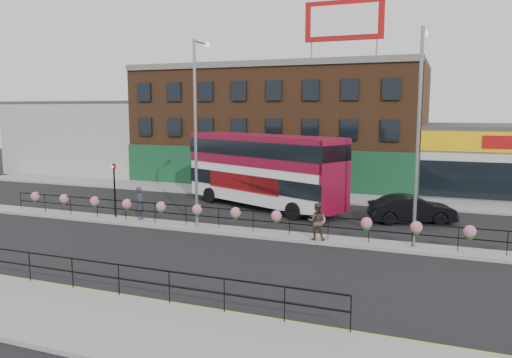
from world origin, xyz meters
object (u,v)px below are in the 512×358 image
(car, at_px, (412,209))
(lamp_column_east, at_px, (419,118))
(pedestrian_a, at_px, (140,203))
(lamp_column_west, at_px, (198,117))
(pedestrian_b, at_px, (317,221))
(double_decker_bus, at_px, (263,163))

(car, relative_size, lamp_column_east, 0.51)
(car, bearing_deg, lamp_column_east, 165.22)
(pedestrian_a, xyz_separation_m, lamp_column_west, (3.82, 0.01, 5.00))
(lamp_column_east, bearing_deg, pedestrian_b, -170.42)
(car, height_order, lamp_column_west, lamp_column_west)
(car, distance_m, lamp_column_west, 13.34)
(double_decker_bus, distance_m, pedestrian_a, 8.54)
(car, xyz_separation_m, lamp_column_east, (0.49, -5.50, 5.31))
(double_decker_bus, bearing_deg, lamp_column_east, -32.93)
(pedestrian_a, bearing_deg, double_decker_bus, -53.58)
(car, xyz_separation_m, lamp_column_west, (-10.94, -5.49, 5.32))
(car, height_order, lamp_column_east, lamp_column_east)
(pedestrian_b, bearing_deg, car, -132.17)
(pedestrian_b, xyz_separation_m, lamp_column_west, (-6.89, 0.77, 5.04))
(double_decker_bus, xyz_separation_m, lamp_column_east, (10.03, -6.49, 3.12))
(pedestrian_b, xyz_separation_m, lamp_column_east, (4.54, 0.77, 5.04))
(pedestrian_a, distance_m, lamp_column_east, 16.04)
(lamp_column_east, bearing_deg, car, 95.06)
(pedestrian_a, bearing_deg, lamp_column_east, -104.85)
(pedestrian_b, bearing_deg, lamp_column_east, -179.71)
(car, height_order, pedestrian_b, pedestrian_b)
(lamp_column_east, bearing_deg, double_decker_bus, 147.07)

